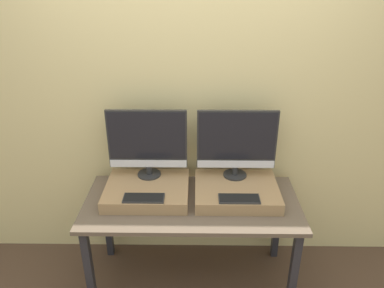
# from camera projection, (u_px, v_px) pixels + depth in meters

# --- Properties ---
(wall_back) EXTENTS (8.00, 0.04, 2.60)m
(wall_back) POSITION_uv_depth(u_px,v_px,m) (192.00, 101.00, 2.68)
(wall_back) COLOR #DBC684
(wall_back) RESTS_ON ground_plane
(workbench) EXTENTS (1.48, 0.67, 0.72)m
(workbench) POSITION_uv_depth(u_px,v_px,m) (192.00, 211.00, 2.60)
(workbench) COLOR brown
(workbench) RESTS_ON ground_plane
(wooden_riser_left) EXTENTS (0.57, 0.47, 0.09)m
(wooden_riser_left) POSITION_uv_depth(u_px,v_px,m) (147.00, 190.00, 2.61)
(wooden_riser_left) COLOR #99754C
(wooden_riser_left) RESTS_ON workbench
(monitor_left) EXTENTS (0.55, 0.17, 0.50)m
(monitor_left) POSITION_uv_depth(u_px,v_px,m) (147.00, 141.00, 2.61)
(monitor_left) COLOR #282828
(monitor_left) RESTS_ON wooden_riser_left
(keyboard_left) EXTENTS (0.27, 0.11, 0.01)m
(keyboard_left) POSITION_uv_depth(u_px,v_px,m) (144.00, 198.00, 2.44)
(keyboard_left) COLOR #2D2D2D
(keyboard_left) RESTS_ON wooden_riser_left
(wooden_riser_right) EXTENTS (0.57, 0.47, 0.09)m
(wooden_riser_right) POSITION_uv_depth(u_px,v_px,m) (236.00, 191.00, 2.61)
(wooden_riser_right) COLOR #99754C
(wooden_riser_right) RESTS_ON workbench
(monitor_right) EXTENTS (0.55, 0.17, 0.50)m
(monitor_right) POSITION_uv_depth(u_px,v_px,m) (237.00, 142.00, 2.60)
(monitor_right) COLOR #282828
(monitor_right) RESTS_ON wooden_riser_right
(keyboard_right) EXTENTS (0.27, 0.11, 0.01)m
(keyboard_right) POSITION_uv_depth(u_px,v_px,m) (239.00, 199.00, 2.43)
(keyboard_right) COLOR #2D2D2D
(keyboard_right) RESTS_ON wooden_riser_right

